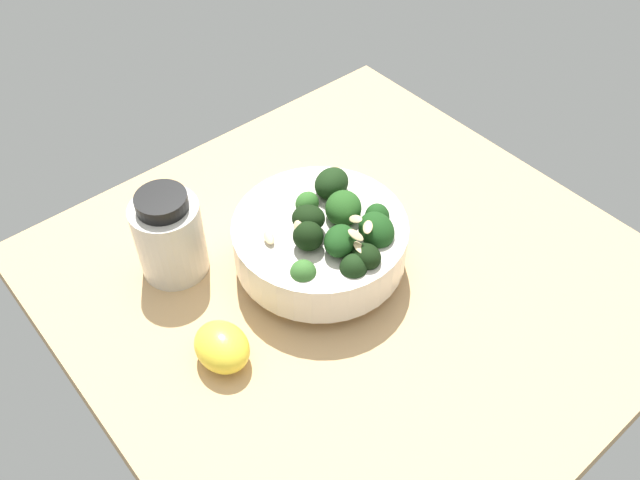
% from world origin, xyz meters
% --- Properties ---
extents(ground_plane, '(0.60, 0.60, 0.04)m').
position_xyz_m(ground_plane, '(0.00, 0.00, -0.02)').
color(ground_plane, tan).
extents(bowl_of_broccoli, '(0.19, 0.19, 0.10)m').
position_xyz_m(bowl_of_broccoli, '(0.03, 0.02, 0.04)').
color(bowl_of_broccoli, silver).
rests_on(bowl_of_broccoli, ground_plane).
extents(lemon_wedge, '(0.06, 0.05, 0.04)m').
position_xyz_m(lemon_wedge, '(-0.00, 0.17, 0.02)').
color(lemon_wedge, yellow).
rests_on(lemon_wedge, ground_plane).
extents(bottle_tall, '(0.07, 0.07, 0.11)m').
position_xyz_m(bottle_tall, '(0.14, 0.14, 0.05)').
color(bottle_tall, beige).
rests_on(bottle_tall, ground_plane).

